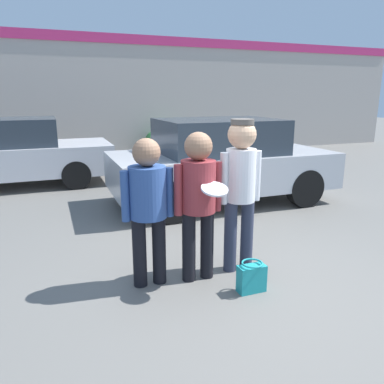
{
  "coord_description": "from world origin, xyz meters",
  "views": [
    {
      "loc": [
        -1.76,
        -3.56,
        2.04
      ],
      "look_at": [
        -0.29,
        0.26,
        0.98
      ],
      "focal_mm": 35.0,
      "sensor_mm": 36.0,
      "label": 1
    }
  ],
  "objects_px": {
    "shrub": "(158,143)",
    "person_middle_with_frisbee": "(198,194)",
    "person_left": "(148,200)",
    "parked_car_far": "(6,153)",
    "person_right": "(240,181)",
    "handbag": "(252,277)",
    "parked_car_near": "(221,161)"
  },
  "relations": [
    {
      "from": "person_left",
      "to": "shrub",
      "type": "height_order",
      "value": "person_left"
    },
    {
      "from": "person_left",
      "to": "parked_car_near",
      "type": "height_order",
      "value": "person_left"
    },
    {
      "from": "parked_car_near",
      "to": "shrub",
      "type": "bearing_deg",
      "value": 85.98
    },
    {
      "from": "parked_car_near",
      "to": "handbag",
      "type": "xyz_separation_m",
      "value": [
        -1.19,
        -3.3,
        -0.65
      ]
    },
    {
      "from": "person_left",
      "to": "person_middle_with_frisbee",
      "type": "xyz_separation_m",
      "value": [
        0.54,
        -0.08,
        0.03
      ]
    },
    {
      "from": "parked_car_near",
      "to": "shrub",
      "type": "xyz_separation_m",
      "value": [
        0.41,
        5.82,
        -0.34
      ]
    },
    {
      "from": "person_left",
      "to": "parked_car_near",
      "type": "relative_size",
      "value": 0.38
    },
    {
      "from": "parked_car_far",
      "to": "handbag",
      "type": "relative_size",
      "value": 13.63
    },
    {
      "from": "person_left",
      "to": "parked_car_near",
      "type": "distance_m",
      "value": 3.49
    },
    {
      "from": "parked_car_near",
      "to": "parked_car_far",
      "type": "relative_size",
      "value": 0.92
    },
    {
      "from": "parked_car_far",
      "to": "parked_car_near",
      "type": "bearing_deg",
      "value": -36.36
    },
    {
      "from": "person_middle_with_frisbee",
      "to": "handbag",
      "type": "distance_m",
      "value": 1.06
    },
    {
      "from": "person_left",
      "to": "person_middle_with_frisbee",
      "type": "height_order",
      "value": "person_middle_with_frisbee"
    },
    {
      "from": "person_middle_with_frisbee",
      "to": "parked_car_far",
      "type": "relative_size",
      "value": 0.37
    },
    {
      "from": "person_middle_with_frisbee",
      "to": "parked_car_far",
      "type": "distance_m",
      "value": 6.25
    },
    {
      "from": "shrub",
      "to": "parked_car_near",
      "type": "bearing_deg",
      "value": -94.02
    },
    {
      "from": "person_middle_with_frisbee",
      "to": "handbag",
      "type": "bearing_deg",
      "value": -48.88
    },
    {
      "from": "shrub",
      "to": "person_middle_with_frisbee",
      "type": "bearing_deg",
      "value": -103.14
    },
    {
      "from": "person_left",
      "to": "handbag",
      "type": "relative_size",
      "value": 4.83
    },
    {
      "from": "handbag",
      "to": "person_middle_with_frisbee",
      "type": "bearing_deg",
      "value": 131.12
    },
    {
      "from": "parked_car_near",
      "to": "person_right",
      "type": "bearing_deg",
      "value": -111.09
    },
    {
      "from": "person_left",
      "to": "person_middle_with_frisbee",
      "type": "distance_m",
      "value": 0.55
    },
    {
      "from": "person_left",
      "to": "person_right",
      "type": "bearing_deg",
      "value": -0.9
    },
    {
      "from": "handbag",
      "to": "shrub",
      "type": "bearing_deg",
      "value": 80.07
    },
    {
      "from": "person_left",
      "to": "shrub",
      "type": "relative_size",
      "value": 1.73
    },
    {
      "from": "person_middle_with_frisbee",
      "to": "parked_car_far",
      "type": "height_order",
      "value": "person_middle_with_frisbee"
    },
    {
      "from": "person_right",
      "to": "parked_car_near",
      "type": "xyz_separation_m",
      "value": [
        1.07,
        2.76,
        -0.28
      ]
    },
    {
      "from": "person_left",
      "to": "handbag",
      "type": "distance_m",
      "value": 1.38
    },
    {
      "from": "shrub",
      "to": "person_right",
      "type": "bearing_deg",
      "value": -99.75
    },
    {
      "from": "person_right",
      "to": "handbag",
      "type": "relative_size",
      "value": 5.32
    },
    {
      "from": "person_middle_with_frisbee",
      "to": "shrub",
      "type": "height_order",
      "value": "person_middle_with_frisbee"
    },
    {
      "from": "person_middle_with_frisbee",
      "to": "handbag",
      "type": "relative_size",
      "value": 4.98
    }
  ]
}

